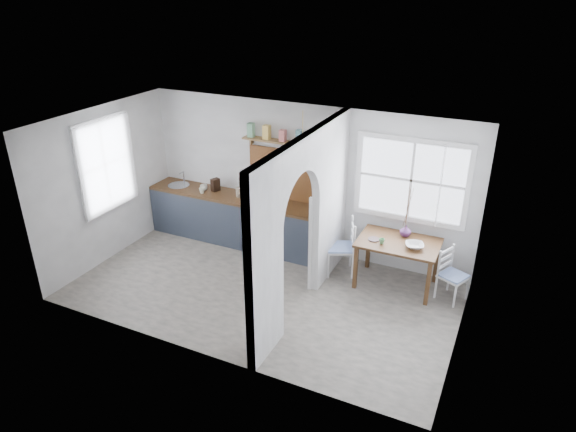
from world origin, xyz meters
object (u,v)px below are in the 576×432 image
at_px(chair_right, 454,275).
at_px(vase, 405,231).
at_px(dining_table, 397,263).
at_px(kettle, 315,205).
at_px(chair_left, 340,247).

xyz_separation_m(chair_right, vase, (-0.83, 0.26, 0.45)).
bearing_deg(chair_right, dining_table, 113.03).
distance_m(kettle, vase, 1.52).
relative_size(chair_left, vase, 5.13).
xyz_separation_m(kettle, vase, (1.51, 0.02, -0.16)).
distance_m(chair_right, vase, 0.98).
relative_size(dining_table, vase, 6.71).
bearing_deg(chair_left, dining_table, 66.68).
bearing_deg(dining_table, chair_left, -179.65).
bearing_deg(kettle, chair_left, -44.67).
bearing_deg(vase, chair_right, -17.23).
height_order(dining_table, chair_right, chair_right).
bearing_deg(vase, kettle, -179.17).
bearing_deg(kettle, vase, -21.48).
bearing_deg(dining_table, vase, 79.94).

